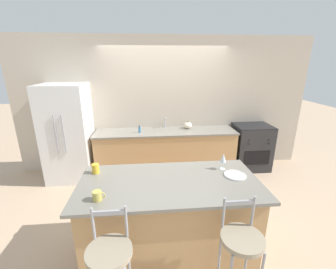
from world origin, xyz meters
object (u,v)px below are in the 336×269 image
Objects in this scene: oven_range at (251,147)px; dinner_plate at (235,175)px; pumpkin_decoration at (188,125)px; refrigerator at (68,133)px; bar_stool_near at (110,264)px; coffee_mug at (97,196)px; soap_bottle at (140,129)px; wine_glass at (223,158)px; bar_stool_far at (241,250)px; tumbler_cup at (95,169)px.

oven_range is 3.78× the size of dinner_plate.
pumpkin_decoration is at bearing 175.71° from oven_range.
refrigerator is 3.00m from bar_stool_near.
refrigerator is 15.20× the size of coffee_mug.
bar_stool_near is 1.57m from dinner_plate.
oven_range is 2.39m from soap_bottle.
wine_glass reaches higher than coffee_mug.
soap_bottle is at bearing 120.70° from wine_glass.
bar_stool_near is 1.63m from wine_glass.
refrigerator reaches higher than dinner_plate.
pumpkin_decoration reaches higher than dinner_plate.
bar_stool_far reaches higher than soap_bottle.
dinner_plate is at bearing 12.98° from coffee_mug.
bar_stool_far is 6.45× the size of pumpkin_decoration.
dinner_plate is (-1.19, -2.04, 0.48)m from oven_range.
pumpkin_decoration is at bearing 53.08° from tumbler_cup.
dinner_plate is at bearing -120.20° from oven_range.
bar_stool_far is (1.12, 0.03, 0.00)m from bar_stool_near.
oven_range is 0.88× the size of bar_stool_near.
wine_glass is at bearing -36.73° from refrigerator.
refrigerator is at bearing -175.85° from pumpkin_decoration.
wine_glass is at bearing 20.51° from coffee_mug.
coffee_mug is 2.81m from pumpkin_decoration.
coffee_mug is (-1.39, -0.52, -0.10)m from wine_glass.
wine_glass reaches higher than oven_range.
refrigerator reaches higher than pumpkin_decoration.
bar_stool_near is 9.00× the size of coffee_mug.
wine_glass is 1.79× the size of tumbler_cup.
oven_range is at bearing -4.29° from pumpkin_decoration.
dinner_plate is at bearing 74.59° from bar_stool_far.
refrigerator is 3.01m from wine_glass.
refrigerator is at bearing 141.65° from dinner_plate.
pumpkin_decoration is at bearing 92.31° from wine_glass.
wine_glass is at bearing 37.60° from bar_stool_near.
soap_bottle reaches higher than oven_range.
tumbler_cup is at bearing -146.98° from oven_range.
bar_stool_near is 9.51× the size of tumbler_cup.
soap_bottle is (-2.34, -0.08, 0.48)m from oven_range.
bar_stool_near reaches higher than oven_range.
bar_stool_far is 9.51× the size of tumbler_cup.
refrigerator is at bearing 130.19° from bar_stool_far.
refrigerator reaches higher than bar_stool_near.
tumbler_cup is 1.80m from soap_bottle.
coffee_mug is (-1.28, 0.40, 0.38)m from bar_stool_far.
bar_stool_near is 7.39× the size of soap_bottle.
bar_stool_far is 2.88m from soap_bottle.
refrigerator is at bearing 179.42° from soap_bottle.
coffee_mug is 2.33m from soap_bottle.
pumpkin_decoration is (1.16, 2.92, 0.33)m from bar_stool_near.
tumbler_cup reaches higher than coffee_mug.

